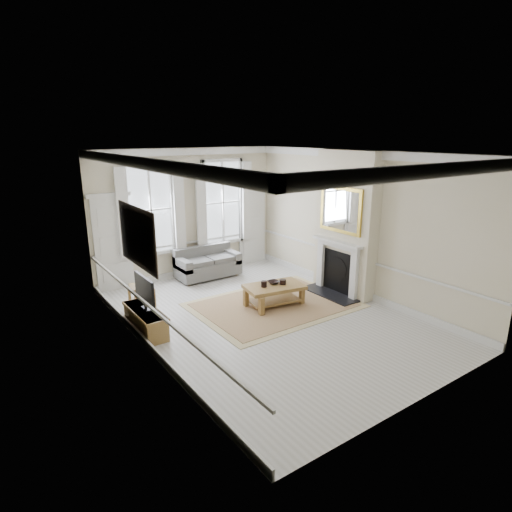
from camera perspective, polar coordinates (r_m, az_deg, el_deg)
floor at (r=9.12m, az=1.55°, el=-8.23°), size 7.20×7.20×0.00m
ceiling at (r=8.32m, az=1.73°, el=13.64°), size 7.20×7.20×0.00m
back_wall at (r=11.58m, az=-9.08°, el=5.67°), size 5.20×0.00×5.20m
left_wall at (r=7.36m, az=-14.85°, el=-0.65°), size 0.00×7.20×7.20m
right_wall at (r=10.29m, az=13.38°, el=4.13°), size 0.00×7.20×7.20m
window_left at (r=11.09m, az=-13.90°, el=5.99°), size 1.26×0.20×2.20m
window_right at (r=12.00m, az=-4.48°, el=7.14°), size 1.26×0.20×2.20m
door_left at (r=10.95m, az=-18.52°, el=1.47°), size 0.90×0.08×2.30m
door_right at (r=12.67m, az=-0.53°, el=4.22°), size 0.90×0.08×2.30m
painting at (r=7.56m, az=-15.55°, el=2.48°), size 0.05×1.66×1.06m
chimney_breast at (r=10.29m, az=11.90°, el=4.22°), size 0.35×1.70×3.38m
hearth at (r=10.46m, az=9.77°, el=-5.04°), size 0.55×1.50×0.05m
fireplace at (r=10.37m, az=10.74°, el=-1.15°), size 0.21×1.45×1.33m
mirror at (r=10.07m, az=11.17°, el=6.04°), size 0.06×1.26×1.06m
sofa at (r=11.59m, az=-6.57°, el=-1.12°), size 1.68×0.82×0.82m
side_table at (r=9.59m, az=-15.04°, el=-4.45°), size 0.59×0.59×0.59m
rug at (r=9.74m, az=2.42°, el=-6.53°), size 3.50×2.60×0.02m
coffee_table at (r=9.59m, az=2.45°, el=-4.38°), size 1.40×0.97×0.48m
ceramic_pot_a at (r=9.44m, az=1.06°, el=-3.76°), size 0.13×0.13×0.13m
ceramic_pot_b at (r=9.63m, az=3.59°, el=-3.46°), size 0.15×0.15×0.11m
bowl at (r=9.66m, az=2.33°, el=-3.52°), size 0.27×0.27×0.06m
tv_stand at (r=8.69m, az=-14.49°, el=-8.37°), size 0.42×1.30×0.47m
tv at (r=8.46m, az=-14.64°, el=-4.46°), size 0.08×0.90×0.68m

